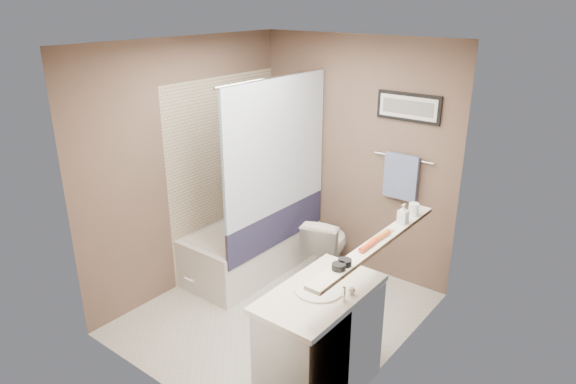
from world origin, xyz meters
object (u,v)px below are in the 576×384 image
Objects in this scene: glass_jar at (414,209)px; soap_bottle at (403,214)px; vanity at (320,345)px; hair_brush_front at (369,245)px; candle_bowl_far at (345,262)px; toilet at (327,245)px; hair_brush_back at (380,236)px; candle_bowl_near at (339,267)px; bathtub at (252,247)px.

glass_jar is 0.64× the size of soap_bottle.
hair_brush_front reaches higher than vanity.
toilet is at bearing 126.75° from candle_bowl_far.
soap_bottle is at bearing 79.45° from vanity.
hair_brush_back is 0.54m from glass_jar.
candle_bowl_near is at bearing -90.00° from hair_brush_back.
soap_bottle is at bearing -8.16° from bathtub.
hair_brush_back is at bearing 122.34° from toilet.
glass_jar is (0.00, 1.08, 0.03)m from candle_bowl_near.
candle_bowl_near is 0.38m from hair_brush_front.
candle_bowl_near is (1.09, -1.54, 0.80)m from toilet.
candle_bowl_far is (1.09, -1.47, 0.80)m from toilet.
candle_bowl_near is 1.00× the size of candle_bowl_far.
glass_jar is (0.00, 1.01, 0.03)m from candle_bowl_far.
soap_bottle is at bearing 90.00° from hair_brush_back.
vanity reaches higher than toilet.
bathtub is 2.25× the size of toilet.
hair_brush_front is at bearing 90.00° from candle_bowl_near.
vanity is 0.81m from hair_brush_front.
soap_bottle is (0.00, 0.52, 0.06)m from hair_brush_front.
hair_brush_back is (1.79, -0.61, 0.89)m from bathtub.
glass_jar is (0.00, 0.54, 0.03)m from hair_brush_back.
hair_brush_back is at bearing -90.00° from glass_jar.
toilet reaches higher than bathtub.
hair_brush_front is 0.17m from hair_brush_back.
toilet is 1.45m from glass_jar.
candle_bowl_near is (0.19, -0.09, 0.73)m from vanity.
hair_brush_back is (0.19, 0.46, 0.74)m from vanity.
candle_bowl_far is 0.31m from hair_brush_front.
bathtub is 1.67× the size of vanity.
glass_jar is at bearing 81.81° from vanity.
hair_brush_back is (0.00, 0.17, 0.00)m from hair_brush_front.
candle_bowl_near is at bearing -32.82° from bathtub.
hair_brush_front is at bearing -23.38° from bathtub.
candle_bowl_far is at bearing -90.00° from glass_jar.
toilet is at bearing 137.87° from hair_brush_back.
hair_brush_front is at bearing 117.90° from toilet.
bathtub is 16.67× the size of candle_bowl_near.
bathtub is 9.67× the size of soap_bottle.
bathtub is 2.30m from candle_bowl_near.
hair_brush_back is at bearing 90.00° from hair_brush_front.
soap_bottle reaches higher than vanity.
candle_bowl_near is 0.90m from soap_bottle.
bathtub is 2.04m from soap_bottle.
glass_jar reaches higher than bathtub.
vanity is at bearing -111.97° from hair_brush_back.
candle_bowl_far reaches higher than toilet.
toilet is 2.05m from candle_bowl_near.
candle_bowl_near is at bearing -90.00° from glass_jar.
soap_bottle reaches higher than toilet.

